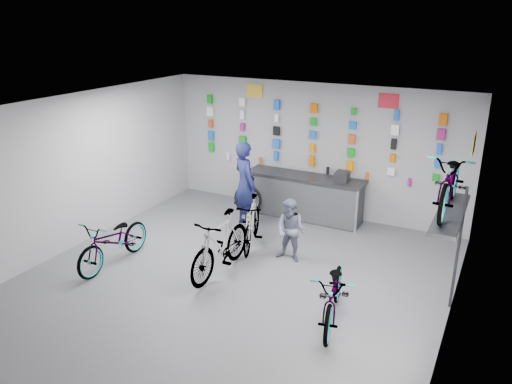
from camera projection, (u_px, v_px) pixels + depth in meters
The scene contains 20 objects.
floor at pixel (224, 288), 8.48m from camera, with size 8.00×8.00×0.00m, color #56565B.
ceiling at pixel (220, 113), 7.47m from camera, with size 8.00×8.00×0.00m, color white.
wall_back at pixel (313, 149), 11.32m from camera, with size 7.00×7.00×0.00m, color #AAAAAC.
wall_left at pixel (65, 175), 9.49m from camera, with size 8.00×8.00×0.00m, color #AAAAAC.
wall_right at pixel (454, 251), 6.45m from camera, with size 8.00×8.00×0.00m, color #AAAAAC.
counter at pixel (304, 197), 11.27m from camera, with size 2.70×0.66×1.00m.
merch_wall at pixel (310, 136), 11.18m from camera, with size 5.56×0.08×1.57m.
wall_bracket at pixel (452, 219), 7.54m from camera, with size 0.39×1.90×2.00m.
sign_left at pixel (254, 91), 11.54m from camera, with size 0.42×0.02×0.30m, color yellow.
sign_right at pixel (388, 101), 10.20m from camera, with size 0.42×0.02×0.30m, color red.
sign_side at pixel (474, 144), 7.08m from camera, with size 0.02×0.40×0.30m, color yellow.
bike_left at pixel (114, 241), 9.14m from camera, with size 0.63×1.80×0.94m, color gray.
bike_center at pixel (220, 244), 8.81m from camera, with size 0.52×1.85×1.11m, color gray.
bike_right at pixel (335, 294), 7.42m from camera, with size 0.62×1.76×0.93m, color gray.
bike_service at pixel (252, 223), 9.87m from camera, with size 0.47×1.65×0.99m, color gray.
bike_wall at pixel (451, 182), 7.38m from camera, with size 0.63×1.80×0.95m, color gray.
clerk at pixel (245, 184), 10.71m from camera, with size 0.69×0.45×1.89m, color #171B4A.
customer at pixel (291, 231), 9.25m from camera, with size 0.59×0.46×1.21m, color slate.
spare_wheel at pixel (248, 199), 11.55m from camera, with size 0.70×0.17×0.70m.
register at pixel (342, 176), 10.70m from camera, with size 0.28×0.30×0.22m, color black.
Camera 1 is at (3.91, -6.35, 4.38)m, focal length 35.00 mm.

